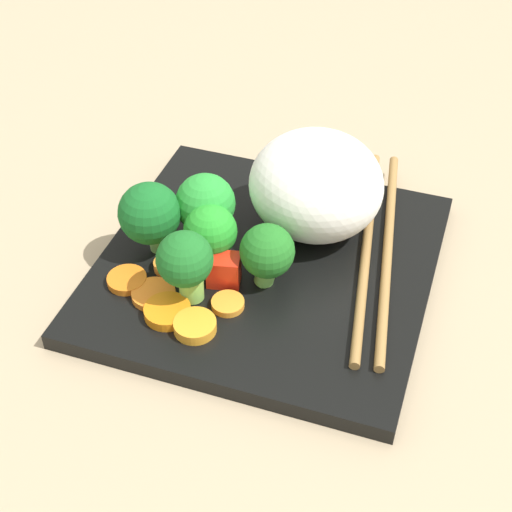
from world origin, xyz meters
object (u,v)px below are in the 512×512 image
square_plate (267,267)px  chopstick_pair (377,248)px  carrot_slice_3 (167,311)px  rice_mound (316,185)px  broccoli_floret_1 (210,232)px

square_plate → chopstick_pair: bearing=-64.2°
carrot_slice_3 → chopstick_pair: size_ratio=0.14×
chopstick_pair → rice_mound: bearing=66.5°
rice_mound → carrot_slice_3: size_ratio=3.14×
rice_mound → square_plate: bearing=156.4°
carrot_slice_3 → rice_mound: bearing=-29.0°
square_plate → rice_mound: rice_mound is taller
square_plate → chopstick_pair: chopstick_pair is taller
square_plate → carrot_slice_3: size_ratio=7.42×
rice_mound → chopstick_pair: rice_mound is taller
rice_mound → broccoli_floret_1: 8.70cm
square_plate → chopstick_pair: size_ratio=1.02×
square_plate → chopstick_pair: 8.26cm
broccoli_floret_1 → chopstick_pair: 12.44cm
square_plate → broccoli_floret_1: broccoli_floret_1 is taller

